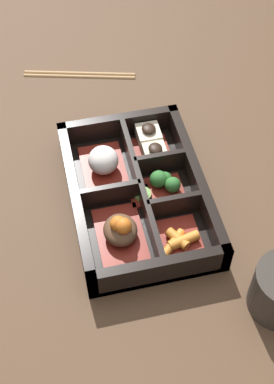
% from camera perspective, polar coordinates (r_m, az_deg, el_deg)
% --- Properties ---
extents(ground_plane, '(3.00, 3.00, 0.00)m').
position_cam_1_polar(ground_plane, '(0.80, 0.00, -1.10)').
color(ground_plane, '#4C3523').
extents(bento_base, '(0.28, 0.19, 0.01)m').
position_cam_1_polar(bento_base, '(0.79, 0.00, -0.88)').
color(bento_base, black).
rests_on(bento_base, ground_plane).
extents(bento_rim, '(0.28, 0.19, 0.05)m').
position_cam_1_polar(bento_rim, '(0.78, 0.15, 0.03)').
color(bento_rim, black).
rests_on(bento_rim, ground_plane).
extents(bowl_stew, '(0.11, 0.07, 0.05)m').
position_cam_1_polar(bowl_stew, '(0.73, -1.79, -4.14)').
color(bowl_stew, maroon).
rests_on(bowl_stew, bento_base).
extents(bowl_rice, '(0.11, 0.07, 0.05)m').
position_cam_1_polar(bowl_rice, '(0.81, -3.59, 3.12)').
color(bowl_rice, maroon).
rests_on(bowl_rice, bento_base).
extents(bowl_carrots, '(0.07, 0.06, 0.02)m').
position_cam_1_polar(bowl_carrots, '(0.74, 4.53, -5.04)').
color(bowl_carrots, maroon).
rests_on(bowl_carrots, bento_base).
extents(bowl_greens, '(0.06, 0.06, 0.03)m').
position_cam_1_polar(bowl_greens, '(0.79, 2.96, 0.91)').
color(bowl_greens, maroon).
rests_on(bowl_greens, bento_base).
extents(bowl_tofu, '(0.08, 0.06, 0.04)m').
position_cam_1_polar(bowl_tofu, '(0.84, 1.58, 4.99)').
color(bowl_tofu, maroon).
rests_on(bowl_tofu, bento_base).
extents(bowl_pickles, '(0.04, 0.03, 0.01)m').
position_cam_1_polar(bowl_pickles, '(0.79, 0.51, -0.48)').
color(bowl_pickles, maroon).
rests_on(bowl_pickles, bento_base).
extents(chopsticks, '(0.07, 0.20, 0.01)m').
position_cam_1_polar(chopsticks, '(1.00, -6.16, 12.43)').
color(chopsticks, '#A87F51').
rests_on(chopsticks, ground_plane).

